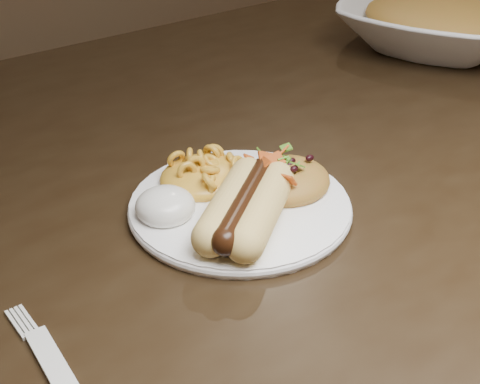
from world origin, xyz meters
TOP-DOWN VIEW (x-y plane):
  - table at (0.00, 0.00)m, footprint 1.60×0.90m
  - plate at (-0.05, -0.06)m, footprint 0.22×0.22m
  - hotdog at (-0.07, -0.09)m, footprint 0.11×0.12m
  - mac_and_cheese at (-0.06, -0.01)m, footprint 0.11×0.11m
  - sour_cream at (-0.12, -0.04)m, footprint 0.07×0.07m
  - taco_salad at (-0.00, -0.07)m, footprint 0.08×0.08m
  - fork at (-0.27, -0.15)m, footprint 0.03×0.13m
  - serving_bowl at (0.44, 0.11)m, footprint 0.36×0.36m
  - bowl_filling at (0.44, 0.11)m, footprint 0.28×0.28m

SIDE VIEW (x-z plane):
  - table at x=0.00m, z-range 0.28..1.03m
  - fork at x=-0.27m, z-range 0.75..0.75m
  - plate at x=-0.05m, z-range 0.75..0.76m
  - taco_salad at x=0.00m, z-range 0.76..0.79m
  - sour_cream at x=-0.12m, z-range 0.76..0.79m
  - hotdog at x=-0.07m, z-range 0.76..0.79m
  - mac_and_cheese at x=-0.06m, z-range 0.76..0.79m
  - serving_bowl at x=0.44m, z-range 0.75..0.82m
  - bowl_filling at x=0.44m, z-range 0.77..0.83m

